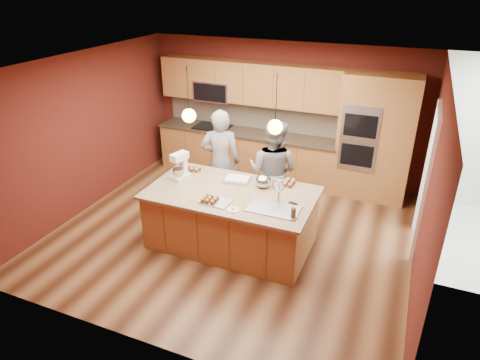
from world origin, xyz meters
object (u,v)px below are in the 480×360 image
at_px(stand_mixer, 180,168).
at_px(mixing_bowl, 263,181).
at_px(island, 232,218).
at_px(person_left, 221,162).
at_px(person_right, 273,172).

relative_size(stand_mixer, mixing_bowl, 1.72).
bearing_deg(island, stand_mixer, 172.71).
height_order(person_left, mixing_bowl, person_left).
bearing_deg(person_left, person_right, 161.45).
distance_m(island, mixing_bowl, 0.73).
xyz_separation_m(island, person_left, (-0.63, 0.95, 0.45)).
xyz_separation_m(person_right, stand_mixer, (-1.25, -0.83, 0.20)).
relative_size(person_left, mixing_bowl, 7.51).
bearing_deg(person_right, mixing_bowl, 99.64).
relative_size(island, person_left, 1.35).
bearing_deg(person_right, island, 76.33).
xyz_separation_m(island, stand_mixer, (-0.94, 0.12, 0.63)).
distance_m(island, person_right, 1.09).
height_order(island, mixing_bowl, island).
distance_m(island, person_left, 1.22).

